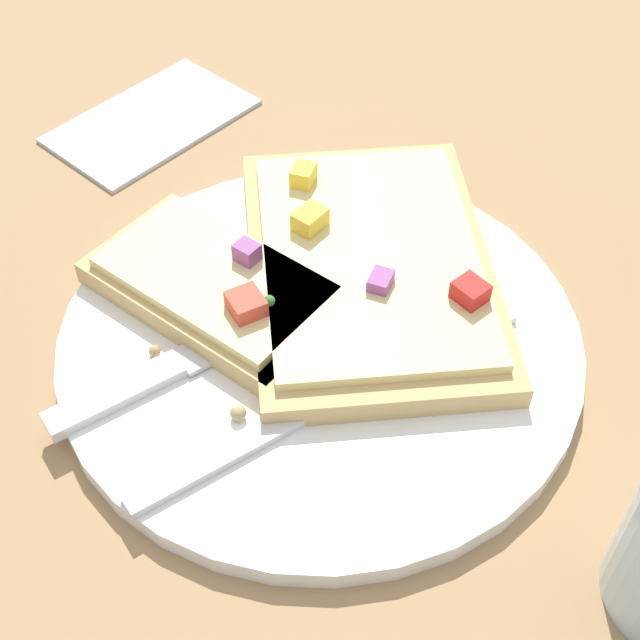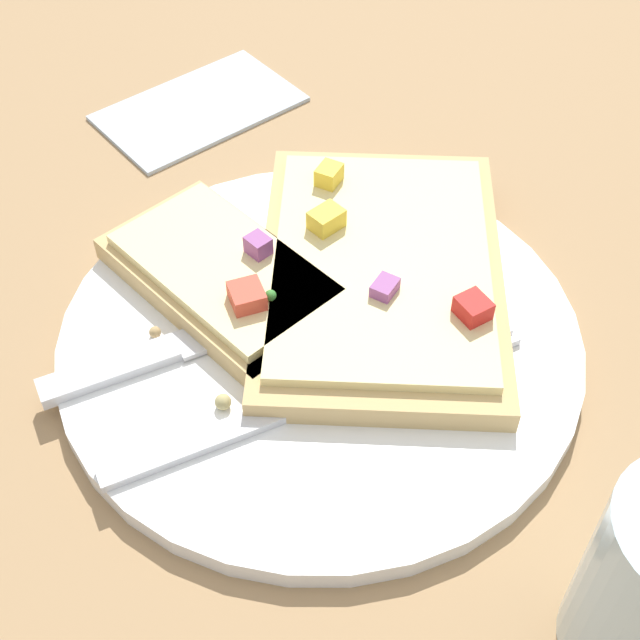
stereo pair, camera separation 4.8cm
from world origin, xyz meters
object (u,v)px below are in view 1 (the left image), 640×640
plate (320,340)px  pizza_slice_corner (215,286)px  knife (193,357)px  napkin (152,119)px  fork (353,386)px  pizza_slice_main (370,264)px

plate → pizza_slice_corner: size_ratio=1.94×
knife → napkin: size_ratio=1.40×
plate → pizza_slice_corner: pizza_slice_corner is taller
plate → napkin: size_ratio=2.05×
fork → napkin: 0.28m
plate → fork: (-0.02, -0.04, 0.01)m
fork → pizza_slice_main: bearing=48.0°
plate → fork: 0.04m
knife → pizza_slice_main: size_ratio=0.81×
fork → napkin: fork is taller
plate → knife: bearing=148.5°
fork → napkin: (0.09, 0.27, -0.01)m
plate → pizza_slice_main: pizza_slice_main is taller
fork → pizza_slice_corner: (-0.00, 0.10, 0.01)m
pizza_slice_main → plate: bearing=-39.2°
fork → plate: bearing=79.5°
plate → pizza_slice_main: size_ratio=1.18×
knife → napkin: knife is taller
knife → pizza_slice_main: (0.11, -0.03, 0.01)m
fork → pizza_slice_corner: bearing=105.4°
plate → pizza_slice_corner: bearing=108.2°
pizza_slice_main → pizza_slice_corner: same height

